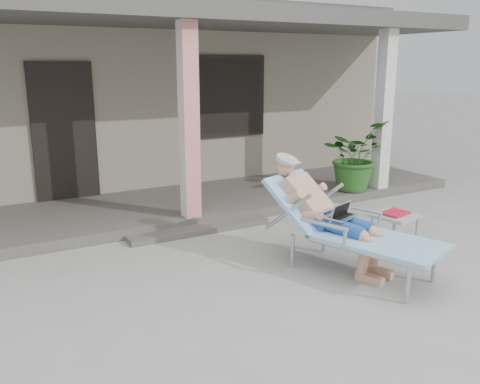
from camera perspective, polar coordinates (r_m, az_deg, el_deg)
ground at (r=5.40m, az=3.82°, el=-10.07°), size 60.00×60.00×0.00m
house at (r=10.97m, az=-14.92°, el=10.89°), size 10.40×5.40×3.30m
porch_deck at (r=7.91m, az=-7.93°, el=-1.62°), size 10.00×2.00×0.15m
porch_overhang at (r=7.59m, az=-8.51°, el=18.39°), size 10.00×2.30×2.85m
porch_step at (r=6.91m, az=-4.47°, el=-4.22°), size 2.00×0.30×0.07m
lounger at (r=5.60m, az=10.95°, el=-0.70°), size 1.36×2.06×1.30m
side_table at (r=6.61m, az=16.98°, el=-2.72°), size 0.57×0.57×0.43m
potted_palm at (r=8.67m, az=12.64°, el=4.01°), size 1.31×1.23×1.16m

